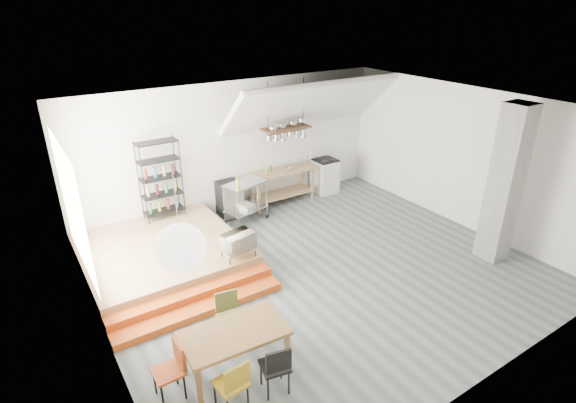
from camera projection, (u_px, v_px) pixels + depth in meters
floor at (320, 270)px, 8.88m from camera, size 8.00×8.00×0.00m
wall_back at (236, 148)px, 10.89m from camera, size 8.00×0.04×3.20m
wall_left at (93, 259)px, 6.22m from camera, size 0.04×7.00×3.20m
wall_right at (463, 158)px, 10.21m from camera, size 0.04×7.00×3.20m
ceiling at (326, 109)px, 7.56m from camera, size 8.00×7.00×0.02m
slope_ceiling at (311, 104)px, 10.94m from camera, size 4.40×1.44×1.32m
window_pane at (72, 208)px, 7.30m from camera, size 0.02×2.50×2.20m
platform at (162, 253)px, 9.07m from camera, size 3.00×3.00×0.40m
step_lower at (201, 310)px, 7.64m from camera, size 3.00×0.35×0.13m
step_upper at (193, 296)px, 7.88m from camera, size 3.00×0.35×0.27m
concrete_column at (505, 185)px, 8.72m from camera, size 0.50×0.50×3.20m
kitchen_counter at (282, 180)px, 11.57m from camera, size 1.80×0.60×0.91m
stove at (325, 175)px, 12.33m from camera, size 0.60×0.60×1.18m
pot_rack at (287, 131)px, 10.86m from camera, size 1.20×0.50×1.43m
wire_shelving at (160, 178)px, 9.77m from camera, size 0.88×0.38×1.80m
microwave_shelf at (239, 250)px, 8.53m from camera, size 0.60×0.40×0.16m
paper_lantern at (181, 248)px, 5.32m from camera, size 0.60×0.60×0.60m
dining_table at (234, 336)px, 6.24m from camera, size 1.50×0.90×0.69m
chair_mustard at (233, 383)px, 5.63m from camera, size 0.42×0.42×0.84m
chair_black at (276, 366)px, 5.92m from camera, size 0.44×0.44×0.81m
chair_olive at (229, 313)px, 6.90m from camera, size 0.43×0.43×0.82m
chair_red at (172, 366)px, 5.90m from camera, size 0.38×0.38×0.83m
rolling_cart at (245, 197)px, 10.57m from camera, size 1.11×0.80×1.00m
mini_fridge at (230, 199)px, 10.95m from camera, size 0.52×0.52×0.89m
microwave at (238, 241)px, 8.45m from camera, size 0.66×0.51×0.33m
bowl at (288, 169)px, 11.48m from camera, size 0.28×0.28×0.05m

